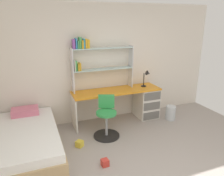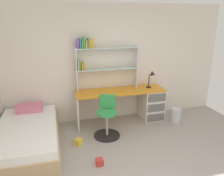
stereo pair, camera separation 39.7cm
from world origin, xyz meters
name	(u,v)px [view 1 (the left image)]	position (x,y,z in m)	size (l,w,h in m)	color
room_shell	(55,86)	(-1.21, 1.24, 1.30)	(5.52, 6.23, 2.60)	silver
desk	(138,101)	(0.75, 2.31, 0.43)	(1.98, 0.56, 0.75)	orange
bookshelf_hutch	(95,59)	(-0.23, 2.47, 1.45)	(1.36, 0.22, 1.15)	silver
desk_lamp	(147,76)	(0.96, 2.30, 1.01)	(0.20, 0.17, 0.38)	black
swivel_chair	(106,121)	(-0.23, 1.77, 0.33)	(0.52, 0.52, 0.82)	black
bed_platform	(27,142)	(-1.71, 1.65, 0.24)	(1.06, 1.92, 0.59)	tan
waste_bin	(171,113)	(1.42, 1.93, 0.16)	(0.23, 0.23, 0.33)	silver
toy_block_yellow_0	(80,144)	(-0.83, 1.56, 0.06)	(0.12, 0.12, 0.12)	gold
toy_block_red_1	(105,163)	(-0.58, 0.87, 0.06)	(0.11, 0.11, 0.11)	red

